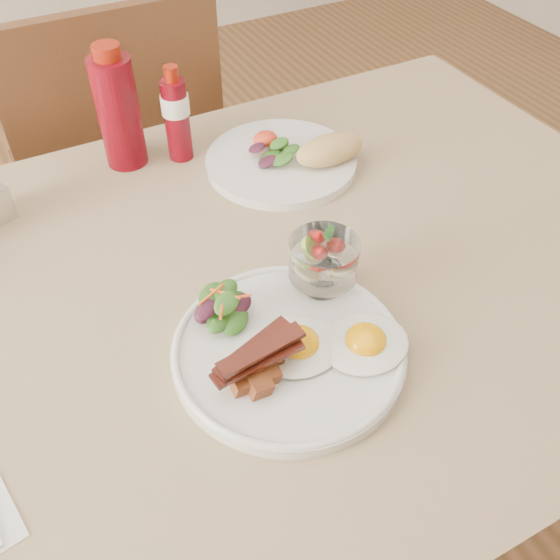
{
  "coord_description": "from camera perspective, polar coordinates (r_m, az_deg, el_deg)",
  "views": [
    {
      "loc": [
        -0.23,
        -0.55,
        1.34
      ],
      "look_at": [
        0.02,
        -0.08,
        0.82
      ],
      "focal_mm": 40.0,
      "sensor_mm": 36.0,
      "label": 1
    }
  ],
  "objects": [
    {
      "name": "table",
      "position": [
        0.91,
        -3.4,
        -4.32
      ],
      "size": [
        1.33,
        0.88,
        0.75
      ],
      "color": "brown",
      "rests_on": "ground"
    },
    {
      "name": "chair_far",
      "position": [
        1.48,
        -14.35,
        9.47
      ],
      "size": [
        0.42,
        0.42,
        0.93
      ],
      "color": "brown",
      "rests_on": "ground"
    },
    {
      "name": "main_plate",
      "position": [
        0.75,
        0.79,
        -6.51
      ],
      "size": [
        0.28,
        0.28,
        0.02
      ],
      "primitive_type": "cylinder",
      "color": "silver",
      "rests_on": "table"
    },
    {
      "name": "fried_eggs",
      "position": [
        0.74,
        4.78,
        -5.77
      ],
      "size": [
        0.2,
        0.15,
        0.03
      ],
      "rotation": [
        0.0,
        0.0,
        0.2
      ],
      "color": "white",
      "rests_on": "main_plate"
    },
    {
      "name": "bacon_potato_pile",
      "position": [
        0.7,
        -2.1,
        -7.67
      ],
      "size": [
        0.11,
        0.07,
        0.05
      ],
      "rotation": [
        0.0,
        0.0,
        -0.32
      ],
      "color": "brown",
      "rests_on": "main_plate"
    },
    {
      "name": "side_salad",
      "position": [
        0.76,
        -5.17,
        -2.6
      ],
      "size": [
        0.08,
        0.07,
        0.04
      ],
      "rotation": [
        0.0,
        0.0,
        0.01
      ],
      "color": "#215215",
      "rests_on": "main_plate"
    },
    {
      "name": "fruit_cup",
      "position": [
        0.78,
        4.01,
        1.91
      ],
      "size": [
        0.09,
        0.09,
        0.09
      ],
      "rotation": [
        0.0,
        0.0,
        0.35
      ],
      "color": "white",
      "rests_on": "main_plate"
    },
    {
      "name": "second_plate",
      "position": [
        1.05,
        1.14,
        11.14
      ],
      "size": [
        0.26,
        0.25,
        0.06
      ],
      "rotation": [
        0.0,
        0.0,
        -0.16
      ],
      "color": "silver",
      "rests_on": "table"
    },
    {
      "name": "ketchup_bottle",
      "position": [
        1.05,
        -14.57,
        14.77
      ],
      "size": [
        0.08,
        0.08,
        0.2
      ],
      "rotation": [
        0.0,
        0.0,
        -0.19
      ],
      "color": "#620510",
      "rests_on": "table"
    },
    {
      "name": "hot_sauce_bottle",
      "position": [
        1.05,
        -9.46,
        14.64
      ],
      "size": [
        0.06,
        0.06,
        0.16
      ],
      "rotation": [
        0.0,
        0.0,
        0.36
      ],
      "color": "#620510",
      "rests_on": "table"
    }
  ]
}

